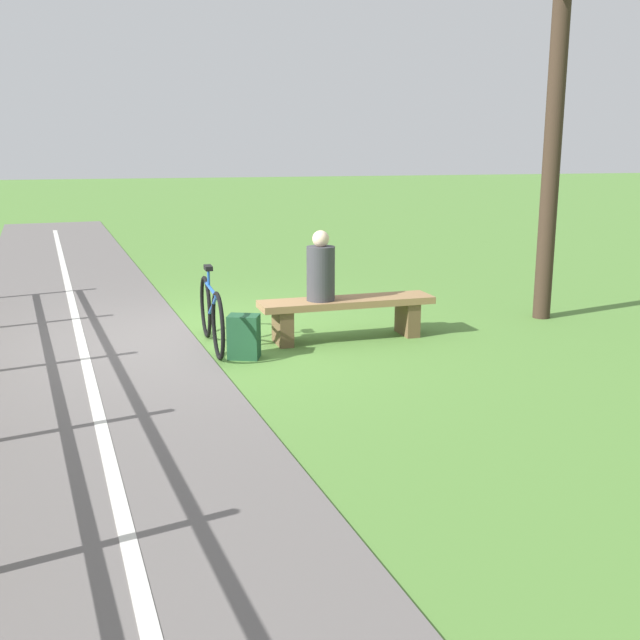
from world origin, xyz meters
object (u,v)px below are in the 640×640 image
person_seated (321,270)px  bicycle (211,314)px  bench (347,310)px  tree_far_right (551,131)px  backpack (244,337)px

person_seated → bicycle: 1.32m
bench → tree_far_right: size_ratio=0.38×
person_seated → tree_far_right: tree_far_right is taller
bench → bicycle: bearing=-3.2°
bench → bicycle: size_ratio=1.21×
backpack → tree_far_right: 4.65m
person_seated → bicycle: person_seated is taller
backpack → person_seated: bearing=-152.5°
bicycle → bench: bearing=88.2°
bench → tree_far_right: bearing=-173.8°
bench → person_seated: (0.31, 0.02, 0.49)m
bench → backpack: 1.38m
bicycle → backpack: 0.60m
bench → person_seated: bearing=0.0°
bicycle → tree_far_right: size_ratio=0.32×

